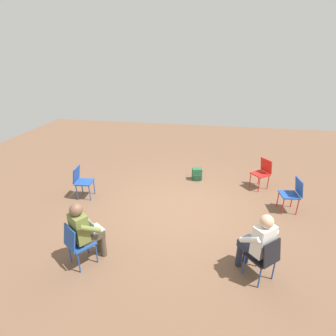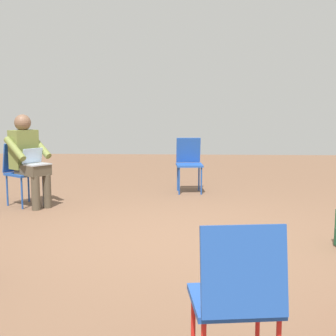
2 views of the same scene
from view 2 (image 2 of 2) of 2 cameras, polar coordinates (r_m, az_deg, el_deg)
name	(u,v)px [view 2 (image 2 of 2)]	position (r m, az deg, el deg)	size (l,w,h in m)	color
ground_plane	(176,238)	(4.87, 1.00, -8.58)	(16.48, 16.48, 0.00)	brown
chair_northwest	(21,169)	(6.69, -17.45, -0.12)	(0.58, 0.57, 0.85)	#1E4799
chair_north	(189,161)	(7.34, 2.57, 0.90)	(0.43, 0.47, 0.85)	#1E4799
chair_south	(237,295)	(2.26, 8.44, -15.03)	(0.45, 0.48, 0.85)	#1E4799
person_with_laptop	(28,156)	(6.52, -16.68, 1.47)	(0.64, 0.63, 1.24)	#4C4233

